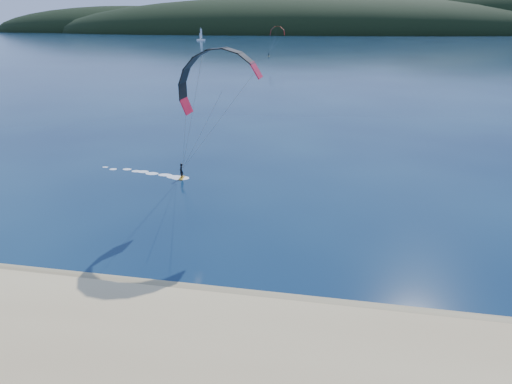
% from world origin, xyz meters
% --- Properties ---
extents(ground, '(1800.00, 1800.00, 0.00)m').
position_xyz_m(ground, '(0.00, 0.00, 0.00)').
color(ground, '#071736').
rests_on(ground, ground).
extents(wet_sand, '(220.00, 2.50, 0.10)m').
position_xyz_m(wet_sand, '(0.00, 4.50, 0.05)').
color(wet_sand, olive).
rests_on(wet_sand, ground).
extents(headland, '(1200.00, 310.00, 140.00)m').
position_xyz_m(headland, '(0.63, 745.28, 0.00)').
color(headland, black).
rests_on(headland, ground).
extents(kitesurfer_near, '(21.03, 8.91, 14.06)m').
position_xyz_m(kitesurfer_near, '(-0.79, 19.40, 9.86)').
color(kitesurfer_near, orange).
rests_on(kitesurfer_near, ground).
extents(kitesurfer_far, '(9.22, 7.50, 12.75)m').
position_xyz_m(kitesurfer_far, '(-20.55, 203.20, 10.67)').
color(kitesurfer_far, orange).
rests_on(kitesurfer_far, ground).
extents(sailboat, '(8.84, 5.53, 12.31)m').
position_xyz_m(sailboat, '(-121.90, 406.80, 0.91)').
color(sailboat, white).
rests_on(sailboat, ground).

